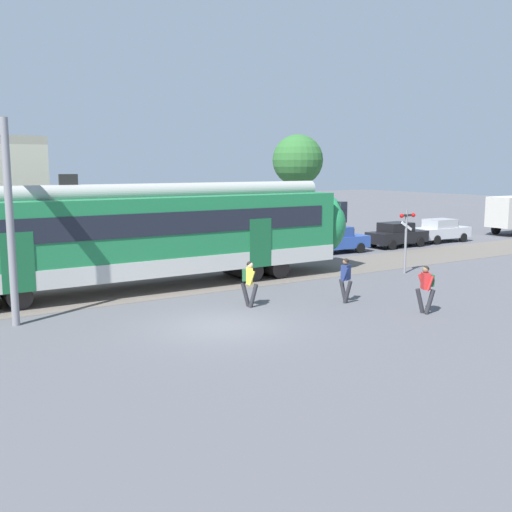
{
  "coord_description": "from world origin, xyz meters",
  "views": [
    {
      "loc": [
        -8.96,
        -16.13,
        5.04
      ],
      "look_at": [
        3.27,
        3.06,
        1.6
      ],
      "focal_mm": 42.0,
      "sensor_mm": 36.0,
      "label": 1
    }
  ],
  "objects": [
    {
      "name": "ground_plane",
      "position": [
        0.0,
        0.0,
        0.0
      ],
      "size": [
        160.0,
        160.0,
        0.0
      ],
      "primitive_type": "plane",
      "color": "#515156"
    },
    {
      "name": "pedestrian_yellow",
      "position": [
        2.14,
        1.77,
        0.99
      ],
      "size": [
        0.56,
        0.66,
        1.67
      ],
      "color": "#28282D",
      "rests_on": "ground"
    },
    {
      "name": "pedestrian_navy",
      "position": [
        5.53,
        0.44,
        0.96
      ],
      "size": [
        0.52,
        0.71,
        1.67
      ],
      "color": "#28282D",
      "rests_on": "ground"
    },
    {
      "name": "pedestrian_red",
      "position": [
        6.75,
        -2.32,
        0.99
      ],
      "size": [
        0.56,
        0.66,
        1.67
      ],
      "color": "#28282D",
      "rests_on": "ground"
    },
    {
      "name": "parked_car_blue",
      "position": [
        13.47,
        10.55,
        0.78
      ],
      "size": [
        4.06,
        1.87,
        1.54
      ],
      "color": "#284799",
      "rests_on": "ground"
    },
    {
      "name": "parked_car_black",
      "position": [
        18.45,
        10.49,
        0.78
      ],
      "size": [
        4.03,
        1.81,
        1.54
      ],
      "color": "black",
      "rests_on": "ground"
    },
    {
      "name": "parked_car_silver",
      "position": [
        22.73,
        10.68,
        0.78
      ],
      "size": [
        4.06,
        1.87,
        1.54
      ],
      "color": "#B7BABF",
      "rests_on": "ground"
    },
    {
      "name": "crossing_signal",
      "position": [
        11.95,
        3.58,
        2.01
      ],
      "size": [
        0.96,
        0.22,
        3.0
      ],
      "color": "gray",
      "rests_on": "ground"
    },
    {
      "name": "street_tree_right",
      "position": [
        17.8,
        20.11,
        5.43
      ],
      "size": [
        3.77,
        3.77,
        7.34
      ],
      "color": "brown",
      "rests_on": "ground"
    }
  ]
}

